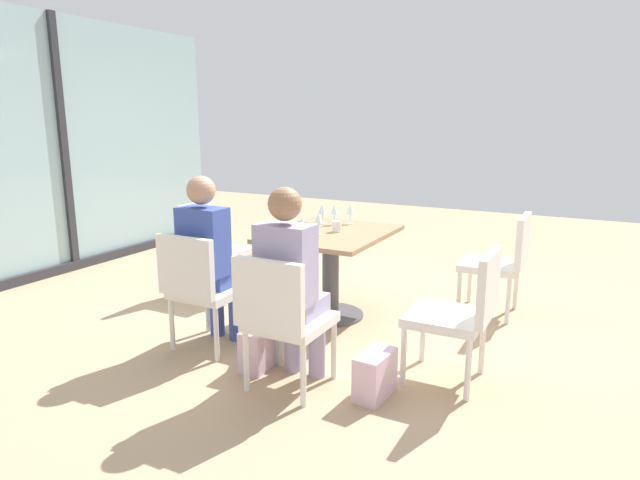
# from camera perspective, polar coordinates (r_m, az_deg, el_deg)

# --- Properties ---
(ground_plane) EXTENTS (12.00, 12.00, 0.00)m
(ground_plane) POSITION_cam_1_polar(r_m,az_deg,el_deg) (4.73, 1.08, -7.84)
(ground_plane) COLOR tan
(window_wall_backdrop) EXTENTS (4.45, 0.10, 2.70)m
(window_wall_backdrop) POSITION_cam_1_polar(r_m,az_deg,el_deg) (6.53, -25.06, 7.59)
(window_wall_backdrop) COLOR #96B7BC
(window_wall_backdrop) RESTS_ON ground_plane
(dining_table_main) EXTENTS (1.11, 0.89, 0.73)m
(dining_table_main) POSITION_cam_1_polar(r_m,az_deg,el_deg) (4.57, 1.11, -1.58)
(dining_table_main) COLOR #997551
(dining_table_main) RESTS_ON ground_plane
(chair_far_left) EXTENTS (0.50, 0.46, 0.87)m
(chair_far_left) POSITION_cam_1_polar(r_m,az_deg,el_deg) (3.99, -12.23, -4.52)
(chair_far_left) COLOR silver
(chair_far_left) RESTS_ON ground_plane
(chair_side_end) EXTENTS (0.50, 0.46, 0.87)m
(chair_side_end) POSITION_cam_1_polar(r_m,az_deg,el_deg) (3.33, -3.95, -7.74)
(chair_side_end) COLOR silver
(chair_side_end) RESTS_ON ground_plane
(chair_front_left) EXTENTS (0.46, 0.50, 0.87)m
(chair_front_left) POSITION_cam_1_polar(r_m,az_deg,el_deg) (3.53, 14.49, -6.89)
(chair_front_left) COLOR silver
(chair_front_left) RESTS_ON ground_plane
(chair_near_window) EXTENTS (0.46, 0.51, 0.87)m
(chair_near_window) POSITION_cam_1_polar(r_m,az_deg,el_deg) (5.24, -11.29, -0.35)
(chair_near_window) COLOR silver
(chair_near_window) RESTS_ON ground_plane
(chair_front_right) EXTENTS (0.46, 0.50, 0.87)m
(chair_front_right) POSITION_cam_1_polar(r_m,az_deg,el_deg) (4.86, 18.36, -1.79)
(chair_front_right) COLOR silver
(chair_front_right) RESTS_ON ground_plane
(person_far_left) EXTENTS (0.39, 0.34, 1.26)m
(person_far_left) POSITION_cam_1_polar(r_m,az_deg,el_deg) (4.01, -11.38, -1.35)
(person_far_left) COLOR #384C9E
(person_far_left) RESTS_ON ground_plane
(person_side_end) EXTENTS (0.39, 0.34, 1.26)m
(person_side_end) POSITION_cam_1_polar(r_m,az_deg,el_deg) (3.35, -3.03, -3.91)
(person_side_end) COLOR #9E93B7
(person_side_end) RESTS_ON ground_plane
(wine_glass_0) EXTENTS (0.07, 0.07, 0.18)m
(wine_glass_0) POSITION_cam_1_polar(r_m,az_deg,el_deg) (4.84, 3.14, 3.21)
(wine_glass_0) COLOR silver
(wine_glass_0) RESTS_ON dining_table_main
(wine_glass_1) EXTENTS (0.07, 0.07, 0.18)m
(wine_glass_1) POSITION_cam_1_polar(r_m,az_deg,el_deg) (4.16, -1.88, 1.67)
(wine_glass_1) COLOR silver
(wine_glass_1) RESTS_ON dining_table_main
(wine_glass_2) EXTENTS (0.07, 0.07, 0.18)m
(wine_glass_2) POSITION_cam_1_polar(r_m,az_deg,el_deg) (4.80, 1.50, 3.14)
(wine_glass_2) COLOR silver
(wine_glass_2) RESTS_ON dining_table_main
(wine_glass_3) EXTENTS (0.07, 0.07, 0.18)m
(wine_glass_3) POSITION_cam_1_polar(r_m,az_deg,el_deg) (4.83, 0.25, 3.21)
(wine_glass_3) COLOR silver
(wine_glass_3) RESTS_ON dining_table_main
(wine_glass_4) EXTENTS (0.07, 0.07, 0.18)m
(wine_glass_4) POSITION_cam_1_polar(r_m,az_deg,el_deg) (4.39, -0.15, 2.25)
(wine_glass_4) COLOR silver
(wine_glass_4) RESTS_ON dining_table_main
(coffee_cup) EXTENTS (0.08, 0.08, 0.09)m
(coffee_cup) POSITION_cam_1_polar(r_m,az_deg,el_deg) (4.52, 1.76, 1.42)
(coffee_cup) COLOR white
(coffee_cup) RESTS_ON dining_table_main
(cell_phone_on_table) EXTENTS (0.09, 0.15, 0.01)m
(cell_phone_on_table) POSITION_cam_1_polar(r_m,az_deg,el_deg) (4.87, -1.78, 1.75)
(cell_phone_on_table) COLOR black
(cell_phone_on_table) RESTS_ON dining_table_main
(handbag_0) EXTENTS (0.31, 0.17, 0.28)m
(handbag_0) POSITION_cam_1_polar(r_m,az_deg,el_deg) (3.78, -6.25, -11.03)
(handbag_0) COLOR beige
(handbag_0) RESTS_ON ground_plane
(handbag_1) EXTENTS (0.31, 0.18, 0.28)m
(handbag_1) POSITION_cam_1_polar(r_m,az_deg,el_deg) (3.41, 5.72, -13.73)
(handbag_1) COLOR beige
(handbag_1) RESTS_ON ground_plane
(handbag_2) EXTENTS (0.34, 0.27, 0.28)m
(handbag_2) POSITION_cam_1_polar(r_m,az_deg,el_deg) (3.94, -5.30, -9.98)
(handbag_2) COLOR silver
(handbag_2) RESTS_ON ground_plane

